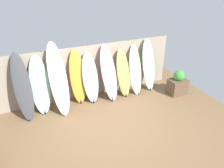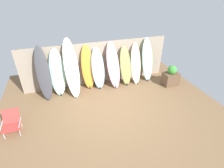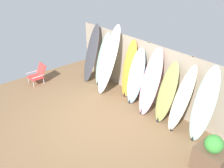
{
  "view_description": "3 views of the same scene",
  "coord_description": "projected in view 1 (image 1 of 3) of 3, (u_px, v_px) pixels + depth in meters",
  "views": [
    {
      "loc": [
        -2.0,
        -4.47,
        3.92
      ],
      "look_at": [
        0.32,
        0.81,
        0.92
      ],
      "focal_mm": 35.0,
      "sensor_mm": 36.0,
      "label": 1
    },
    {
      "loc": [
        -1.51,
        -4.57,
        3.87
      ],
      "look_at": [
        0.14,
        0.49,
        0.71
      ],
      "focal_mm": 28.0,
      "sensor_mm": 36.0,
      "label": 2
    },
    {
      "loc": [
        4.46,
        -3.13,
        4.01
      ],
      "look_at": [
        0.23,
        0.46,
        1.1
      ],
      "focal_mm": 40.0,
      "sensor_mm": 36.0,
      "label": 3
    }
  ],
  "objects": [
    {
      "name": "surfboard_charcoal_0",
      "position": [
        23.0,
        88.0,
        6.2
      ],
      "size": [
        0.55,
        0.74,
        1.95
      ],
      "color": "#38383D",
      "rests_on": "ground"
    },
    {
      "name": "ground",
      "position": [
        113.0,
        127.0,
        6.15
      ],
      "size": [
        7.68,
        7.68,
        0.0
      ],
      "primitive_type": "plane",
      "color": "brown"
    },
    {
      "name": "surfboard_white_2",
      "position": [
        58.0,
        80.0,
        6.46
      ],
      "size": [
        0.58,
        0.92,
        2.12
      ],
      "color": "white",
      "rests_on": "ground"
    },
    {
      "name": "surfboard_cream_7",
      "position": [
        135.0,
        70.0,
        7.62
      ],
      "size": [
        0.5,
        0.71,
        1.68
      ],
      "color": "beige",
      "rests_on": "ground"
    },
    {
      "name": "surfboard_seafoam_8",
      "position": [
        149.0,
        65.0,
        7.82
      ],
      "size": [
        0.52,
        0.59,
        1.85
      ],
      "color": "#9ED6BC",
      "rests_on": "ground"
    },
    {
      "name": "surfboard_pink_5",
      "position": [
        109.0,
        73.0,
        7.2
      ],
      "size": [
        0.61,
        0.76,
        1.83
      ],
      "color": "pink",
      "rests_on": "ground"
    },
    {
      "name": "surfboard_skyblue_4",
      "position": [
        90.0,
        78.0,
        7.07
      ],
      "size": [
        0.56,
        0.54,
        1.66
      ],
      "color": "#8CB7D6",
      "rests_on": "ground"
    },
    {
      "name": "fence_back",
      "position": [
        89.0,
        71.0,
        7.36
      ],
      "size": [
        6.08,
        0.11,
        1.8
      ],
      "color": "gray",
      "rests_on": "ground"
    },
    {
      "name": "planter_box",
      "position": [
        178.0,
        84.0,
        7.69
      ],
      "size": [
        0.62,
        0.47,
        0.88
      ],
      "color": "brown",
      "rests_on": "ground"
    },
    {
      "name": "surfboard_olive_6",
      "position": [
        123.0,
        73.0,
        7.46
      ],
      "size": [
        0.49,
        0.61,
        1.62
      ],
      "color": "olive",
      "rests_on": "ground"
    },
    {
      "name": "surfboard_seafoam_1",
      "position": [
        40.0,
        86.0,
        6.51
      ],
      "size": [
        0.59,
        0.6,
        1.77
      ],
      "color": "#9ED6BC",
      "rests_on": "ground"
    },
    {
      "name": "surfboard_orange_3",
      "position": [
        78.0,
        77.0,
        6.99
      ],
      "size": [
        0.51,
        0.42,
        1.79
      ],
      "color": "orange",
      "rests_on": "ground"
    }
  ]
}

